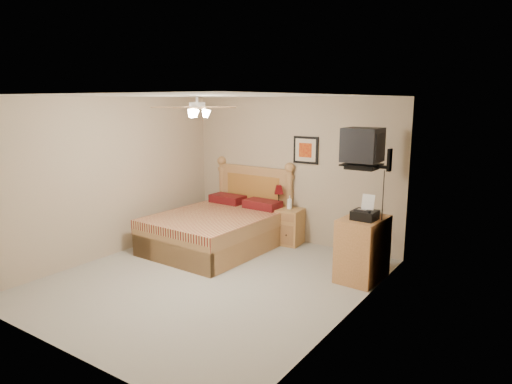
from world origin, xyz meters
TOP-DOWN VIEW (x-y plane):
  - floor at (0.00, 0.00)m, footprint 4.50×4.50m
  - ceiling at (0.00, 0.00)m, footprint 4.00×4.50m
  - wall_back at (0.00, 2.25)m, footprint 4.00×0.04m
  - wall_front at (0.00, -2.25)m, footprint 4.00×0.04m
  - wall_left at (-2.00, 0.00)m, footprint 0.04×4.50m
  - wall_right at (2.00, 0.00)m, footprint 0.04×4.50m
  - bed at (-0.80, 1.12)m, footprint 1.72×2.21m
  - nightstand at (0.02, 2.00)m, footprint 0.60×0.48m
  - table_lamp at (-0.13, 2.02)m, footprint 0.24×0.24m
  - lotion_bottle at (0.09, 2.02)m, footprint 0.12×0.12m
  - framed_picture at (0.27, 2.23)m, footprint 0.46×0.04m
  - dresser at (1.73, 1.18)m, footprint 0.56×0.77m
  - fax_machine at (1.77, 1.09)m, footprint 0.32×0.34m
  - magazine_lower at (1.66, 1.41)m, footprint 0.26×0.30m
  - magazine_upper at (1.66, 1.43)m, footprint 0.24×0.31m
  - wall_tv at (1.75, 1.34)m, footprint 0.56×0.46m
  - ceiling_fan at (0.00, -0.20)m, footprint 1.14×1.14m

SIDE VIEW (x-z plane):
  - floor at x=0.00m, z-range 0.00..0.00m
  - nightstand at x=0.02m, z-range 0.00..0.61m
  - dresser at x=1.73m, z-range 0.00..0.88m
  - bed at x=-0.80m, z-range 0.00..1.40m
  - lotion_bottle at x=0.09m, z-range 0.61..0.85m
  - table_lamp at x=-0.13m, z-range 0.61..1.01m
  - magazine_lower at x=1.66m, z-range 0.88..0.91m
  - magazine_upper at x=1.66m, z-range 0.91..0.93m
  - fax_machine at x=1.77m, z-range 0.88..1.21m
  - wall_back at x=0.00m, z-range 0.00..2.50m
  - wall_front at x=0.00m, z-range 0.00..2.50m
  - wall_left at x=-2.00m, z-range 0.00..2.50m
  - wall_right at x=2.00m, z-range 0.00..2.50m
  - framed_picture at x=0.27m, z-range 1.39..1.85m
  - wall_tv at x=1.75m, z-range 1.52..2.10m
  - ceiling_fan at x=0.00m, z-range 2.22..2.50m
  - ceiling at x=0.00m, z-range 2.48..2.52m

